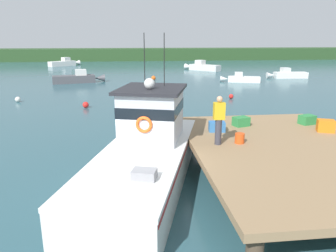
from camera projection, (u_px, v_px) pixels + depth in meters
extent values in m
plane|color=#2D5660|center=(139.00, 189.00, 10.27)|extent=(200.00, 200.00, 0.00)
cylinder|color=#4C3D2D|center=(254.00, 252.00, 6.46)|extent=(0.36, 0.36, 1.00)
cylinder|color=#4C3D2D|center=(186.00, 134.00, 14.31)|extent=(0.36, 0.36, 1.00)
cylinder|color=#4C3D2D|center=(297.00, 131.00, 14.89)|extent=(0.36, 0.36, 1.00)
cube|color=#937551|center=(286.00, 150.00, 10.51)|extent=(6.00, 9.00, 0.20)
cube|color=white|center=(144.00, 168.00, 10.47)|extent=(4.65, 8.38, 1.10)
cone|color=white|center=(169.00, 128.00, 15.12)|extent=(1.56, 2.04, 1.10)
cube|color=#A31919|center=(144.00, 155.00, 10.35)|extent=(4.62, 8.23, 0.12)
cube|color=white|center=(144.00, 151.00, 10.30)|extent=(4.69, 8.39, 0.12)
cube|color=silver|center=(152.00, 116.00, 11.22)|extent=(2.44, 2.65, 1.80)
cube|color=black|center=(152.00, 107.00, 11.14)|extent=(2.47, 2.67, 0.36)
cube|color=#232328|center=(151.00, 89.00, 10.97)|extent=(2.76, 3.00, 0.10)
sphere|color=white|center=(149.00, 84.00, 10.63)|extent=(0.36, 0.36, 0.36)
cylinder|color=black|center=(144.00, 60.00, 11.26)|extent=(0.03, 0.03, 1.80)
cylinder|color=black|center=(164.00, 60.00, 11.14)|extent=(0.03, 0.03, 1.80)
cube|color=#939399|center=(144.00, 177.00, 8.09)|extent=(0.70, 0.59, 0.36)
torus|color=orange|center=(100.00, 189.00, 7.71)|extent=(0.69, 0.69, 0.12)
torus|color=#EA5119|center=(144.00, 125.00, 10.14)|extent=(0.55, 0.25, 0.54)
cube|color=orange|center=(326.00, 126.00, 12.20)|extent=(0.72, 0.63, 0.45)
cube|color=#3370B2|center=(217.00, 127.00, 12.26)|extent=(0.65, 0.51, 0.36)
cube|color=#2D8442|center=(307.00, 120.00, 13.28)|extent=(0.70, 0.59, 0.37)
cube|color=#2D8442|center=(241.00, 121.00, 13.01)|extent=(0.71, 0.60, 0.36)
cylinder|color=#E04C19|center=(240.00, 138.00, 10.88)|extent=(0.32, 0.32, 0.34)
cylinder|color=#383842|center=(218.00, 132.00, 10.69)|extent=(0.22, 0.22, 0.86)
cube|color=gold|center=(219.00, 111.00, 10.50)|extent=(0.36, 0.22, 0.56)
sphere|color=tan|center=(220.00, 99.00, 10.40)|extent=(0.20, 0.20, 0.20)
cube|color=silver|center=(205.00, 68.00, 47.16)|extent=(4.28, 4.32, 0.84)
cone|color=silver|center=(189.00, 67.00, 48.91)|extent=(1.41, 1.41, 0.84)
cube|color=silver|center=(200.00, 62.00, 47.46)|extent=(1.65, 1.65, 0.63)
cube|color=#4C4C51|center=(74.00, 79.00, 34.26)|extent=(4.53, 2.35, 0.79)
cone|color=#4C4C51|center=(100.00, 78.00, 35.16)|extent=(1.24, 1.02, 0.79)
cube|color=silver|center=(81.00, 72.00, 34.33)|extent=(1.31, 1.32, 0.59)
cube|color=white|center=(244.00, 79.00, 34.81)|extent=(3.52, 2.05, 0.61)
cone|color=white|center=(224.00, 79.00, 35.21)|extent=(0.99, 0.84, 0.61)
cube|color=silver|center=(239.00, 74.00, 34.78)|extent=(1.06, 1.07, 0.46)
cube|color=white|center=(290.00, 75.00, 38.38)|extent=(3.89, 1.45, 0.69)
cone|color=white|center=(271.00, 75.00, 38.26)|extent=(1.00, 0.75, 0.69)
cube|color=silver|center=(285.00, 70.00, 38.19)|extent=(1.01, 1.03, 0.52)
cube|color=white|center=(62.00, 64.00, 54.68)|extent=(4.27, 4.02, 0.81)
cone|color=white|center=(76.00, 63.00, 56.68)|extent=(1.37, 1.35, 0.81)
cube|color=silver|center=(66.00, 59.00, 55.05)|extent=(1.59, 1.59, 0.61)
sphere|color=#EA5B19|center=(154.00, 78.00, 36.44)|extent=(0.50, 0.50, 0.50)
sphere|color=silver|center=(18.00, 99.00, 24.08)|extent=(0.40, 0.40, 0.40)
sphere|color=red|center=(231.00, 96.00, 25.44)|extent=(0.36, 0.36, 0.36)
sphere|color=red|center=(86.00, 105.00, 22.07)|extent=(0.42, 0.42, 0.42)
cube|color=#284723|center=(131.00, 54.00, 69.37)|extent=(120.00, 8.00, 2.40)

